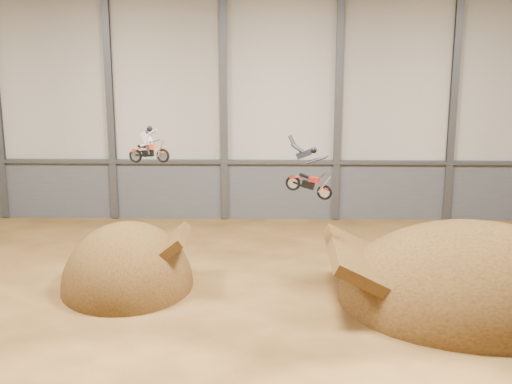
% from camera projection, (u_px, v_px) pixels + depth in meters
% --- Properties ---
extents(floor, '(40.00, 40.00, 0.00)m').
position_uv_depth(floor, '(285.00, 323.00, 28.84)').
color(floor, '#533516').
rests_on(floor, ground).
extents(back_wall, '(40.00, 0.10, 14.00)m').
position_uv_depth(back_wall, '(281.00, 103.00, 41.64)').
color(back_wall, '#BDB6A7').
rests_on(back_wall, ground).
extents(lower_band_back, '(39.80, 0.18, 3.50)m').
position_uv_depth(lower_band_back, '(280.00, 191.00, 42.84)').
color(lower_band_back, '#4E5055').
rests_on(lower_band_back, ground).
extents(steel_rail, '(39.80, 0.35, 0.20)m').
position_uv_depth(steel_rail, '(280.00, 162.00, 42.25)').
color(steel_rail, '#47494F').
rests_on(steel_rail, lower_band_back).
extents(steel_column_1, '(0.40, 0.36, 13.90)m').
position_uv_depth(steel_column_1, '(110.00, 103.00, 41.64)').
color(steel_column_1, '#47494F').
rests_on(steel_column_1, ground).
extents(steel_column_2, '(0.40, 0.36, 13.90)m').
position_uv_depth(steel_column_2, '(224.00, 104.00, 41.51)').
color(steel_column_2, '#47494F').
rests_on(steel_column_2, ground).
extents(steel_column_3, '(0.40, 0.36, 13.90)m').
position_uv_depth(steel_column_3, '(338.00, 104.00, 41.38)').
color(steel_column_3, '#47494F').
rests_on(steel_column_3, ground).
extents(steel_column_4, '(0.40, 0.36, 13.90)m').
position_uv_depth(steel_column_4, '(453.00, 104.00, 41.26)').
color(steel_column_4, '#47494F').
rests_on(steel_column_4, ground).
extents(takeoff_ramp, '(5.95, 6.87, 5.95)m').
position_uv_depth(takeoff_ramp, '(128.00, 287.00, 32.63)').
color(takeoff_ramp, '#3B240E').
rests_on(takeoff_ramp, ground).
extents(landing_ramp, '(11.73, 10.38, 6.77)m').
position_uv_depth(landing_ramp, '(472.00, 301.00, 31.04)').
color(landing_ramp, '#3B240E').
rests_on(landing_ramp, ground).
extents(fmx_rider_a, '(2.28, 1.36, 1.97)m').
position_uv_depth(fmx_rider_a, '(149.00, 143.00, 32.49)').
color(fmx_rider_a, '#DE451D').
extents(fmx_rider_b, '(3.32, 1.64, 2.92)m').
position_uv_depth(fmx_rider_b, '(307.00, 168.00, 30.62)').
color(fmx_rider_b, '#B41F14').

